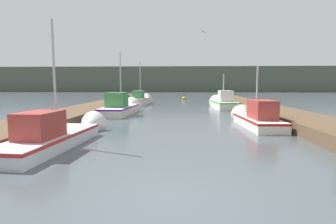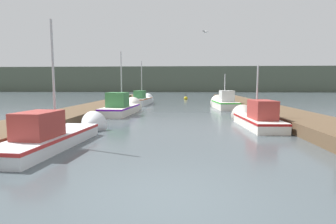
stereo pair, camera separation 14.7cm
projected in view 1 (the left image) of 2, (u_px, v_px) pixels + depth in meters
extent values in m
plane|color=#424C51|center=(170.00, 198.00, 5.00)|extent=(200.00, 200.00, 0.00)
cube|color=brown|center=(98.00, 107.00, 21.17)|extent=(2.82, 40.00, 0.53)
cube|color=brown|center=(260.00, 108.00, 20.56)|extent=(2.82, 40.00, 0.53)
cube|color=#4C5647|center=(180.00, 80.00, 76.90)|extent=(120.00, 16.00, 6.76)
cube|color=silver|center=(51.00, 141.00, 8.86)|extent=(1.70, 4.94, 0.48)
cube|color=red|center=(51.00, 136.00, 8.84)|extent=(1.73, 4.97, 0.10)
cone|color=silver|center=(89.00, 127.00, 11.87)|extent=(1.38, 1.32, 1.30)
cube|color=#99332D|center=(40.00, 125.00, 8.19)|extent=(1.11, 1.53, 0.83)
cylinder|color=#B2B2B7|center=(54.00, 77.00, 8.99)|extent=(0.08, 0.08, 3.87)
cube|color=silver|center=(258.00, 122.00, 13.10)|extent=(1.61, 4.24, 0.50)
cube|color=#AD1717|center=(258.00, 119.00, 13.08)|extent=(1.65, 4.27, 0.10)
cone|color=silver|center=(243.00, 116.00, 15.59)|extent=(1.38, 0.91, 1.34)
cube|color=#99332D|center=(262.00, 110.00, 12.50)|extent=(1.05, 1.71, 0.90)
cylinder|color=#B2B2B7|center=(257.00, 91.00, 13.24)|extent=(0.08, 0.08, 2.60)
cube|color=silver|center=(120.00, 110.00, 18.56)|extent=(1.92, 4.98, 0.59)
cube|color=#6A17BD|center=(120.00, 107.00, 18.53)|extent=(1.95, 5.01, 0.10)
cone|color=silver|center=(130.00, 107.00, 21.51)|extent=(1.61, 1.16, 1.56)
cube|color=#387A42|center=(117.00, 100.00, 17.87)|extent=(1.34, 1.51, 0.99)
cylinder|color=#B2B2B7|center=(120.00, 79.00, 18.68)|extent=(0.08, 0.08, 3.86)
cube|color=silver|center=(224.00, 105.00, 22.92)|extent=(1.92, 4.08, 0.65)
cube|color=green|center=(224.00, 102.00, 22.90)|extent=(1.95, 4.11, 0.10)
cone|color=silver|center=(218.00, 103.00, 25.40)|extent=(1.61, 1.13, 1.54)
cube|color=silver|center=(226.00, 96.00, 22.35)|extent=(1.18, 1.27, 0.96)
cylinder|color=#B2B2B7|center=(223.00, 88.00, 23.06)|extent=(0.08, 0.08, 2.38)
cube|color=silver|center=(140.00, 101.00, 27.41)|extent=(1.79, 4.80, 0.70)
cube|color=#CB6932|center=(140.00, 99.00, 27.38)|extent=(1.83, 4.83, 0.10)
cone|color=silver|center=(145.00, 100.00, 30.28)|extent=(1.49, 1.18, 1.43)
cube|color=#387A42|center=(138.00, 94.00, 26.75)|extent=(1.04, 1.80, 0.78)
cylinder|color=#B2B2B7|center=(140.00, 80.00, 27.52)|extent=(0.08, 0.08, 3.82)
cylinder|color=#473523|center=(32.00, 132.00, 9.37)|extent=(0.31, 0.31, 0.92)
cylinder|color=silver|center=(31.00, 119.00, 9.32)|extent=(0.36, 0.36, 0.04)
cylinder|color=#473523|center=(129.00, 100.00, 26.69)|extent=(0.26, 0.26, 1.02)
cylinder|color=silver|center=(129.00, 95.00, 26.63)|extent=(0.29, 0.29, 0.04)
sphere|color=gold|center=(184.00, 98.00, 36.53)|extent=(0.53, 0.53, 0.53)
cylinder|color=black|center=(184.00, 95.00, 36.48)|extent=(0.06, 0.06, 0.50)
ellipsoid|color=white|center=(205.00, 32.00, 16.32)|extent=(0.31, 0.29, 0.12)
cube|color=gray|center=(204.00, 31.00, 16.21)|extent=(0.26, 0.29, 0.07)
cube|color=gray|center=(206.00, 32.00, 16.42)|extent=(0.26, 0.29, 0.07)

